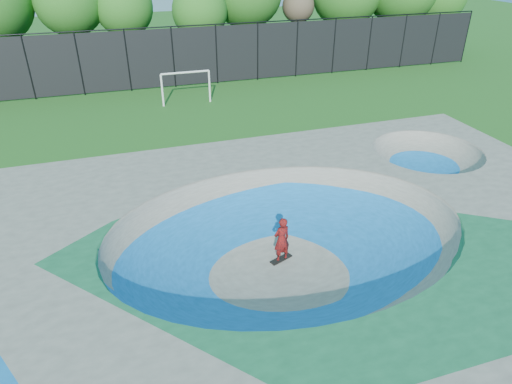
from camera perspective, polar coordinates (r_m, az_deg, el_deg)
ground at (r=14.49m, az=3.76°, el=-9.31°), size 120.00×120.00×0.00m
skate_deck at (r=14.03m, az=3.85°, el=-6.90°), size 22.00×14.00×1.50m
skater at (r=14.30m, az=3.24°, el=-5.97°), size 0.64×0.49×1.56m
skateboard at (r=14.74m, az=3.15°, el=-8.37°), size 0.81×0.48×0.05m
soccer_goal at (r=28.91m, az=-8.77°, el=13.48°), size 3.05×0.12×2.01m
fence at (r=32.53m, az=-10.31°, el=16.36°), size 48.09×0.09×4.04m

